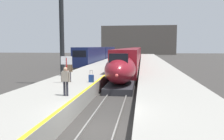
{
  "coord_description": "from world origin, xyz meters",
  "views": [
    {
      "loc": [
        1.94,
        -10.15,
        3.92
      ],
      "look_at": [
        -0.75,
        10.36,
        1.8
      ],
      "focal_mm": 36.69,
      "sensor_mm": 36.0,
      "label": 1
    }
  ],
  "objects": [
    {
      "name": "platform_left_safety_stripe",
      "position": [
        -1.77,
        24.75,
        1.05
      ],
      "size": [
        0.2,
        107.8,
        0.01
      ],
      "primitive_type": "cube",
      "color": "yellow",
      "rests_on": "platform_left"
    },
    {
      "name": "platform_left",
      "position": [
        -4.05,
        24.75,
        0.53
      ],
      "size": [
        4.8,
        110.0,
        1.05
      ],
      "primitive_type": "cube",
      "color": "gray",
      "rests_on": "ground"
    },
    {
      "name": "passenger_mid_platform",
      "position": [
        -2.46,
        2.56,
        2.04
      ],
      "size": [
        0.57,
        0.24,
        1.69
      ],
      "color": "#23232D",
      "rests_on": "platform_left"
    },
    {
      "name": "highspeed_train_main",
      "position": [
        0.0,
        44.1,
        1.97
      ],
      "size": [
        2.92,
        75.0,
        3.6
      ],
      "color": "maroon",
      "rests_on": "ground"
    },
    {
      "name": "rail_main_right",
      "position": [
        0.75,
        27.5,
        0.06
      ],
      "size": [
        0.08,
        110.0,
        0.12
      ],
      "primitive_type": "cube",
      "color": "slate",
      "rests_on": "ground"
    },
    {
      "name": "rail_secondary_left",
      "position": [
        -8.85,
        27.5,
        0.06
      ],
      "size": [
        0.08,
        110.0,
        0.12
      ],
      "primitive_type": "cube",
      "color": "slate",
      "rests_on": "ground"
    },
    {
      "name": "regional_train_adjacent",
      "position": [
        -8.1,
        43.89,
        2.13
      ],
      "size": [
        2.85,
        36.6,
        3.8
      ],
      "color": "#141E4C",
      "rests_on": "ground"
    },
    {
      "name": "terminus_back_wall",
      "position": [
        0.0,
        102.0,
        7.0
      ],
      "size": [
        36.0,
        2.0,
        14.0
      ],
      "primitive_type": "cube",
      "color": "#4C4742",
      "rests_on": "ground"
    },
    {
      "name": "platform_right",
      "position": [
        4.05,
        24.75,
        0.53
      ],
      "size": [
        4.8,
        110.0,
        1.05
      ],
      "primitive_type": "cube",
      "color": "gray",
      "rests_on": "ground"
    },
    {
      "name": "rolling_suitcase",
      "position": [
        -2.11,
        7.78,
        1.35
      ],
      "size": [
        0.4,
        0.22,
        0.98
      ],
      "color": "navy",
      "rests_on": "platform_left"
    },
    {
      "name": "departure_info_board",
      "position": [
        -3.91,
        7.04,
        2.56
      ],
      "size": [
        0.9,
        0.1,
        2.12
      ],
      "color": "maroon",
      "rests_on": "platform_left"
    },
    {
      "name": "rail_main_left",
      "position": [
        -0.75,
        27.5,
        0.06
      ],
      "size": [
        0.08,
        110.0,
        0.12
      ],
      "primitive_type": "cube",
      "color": "slate",
      "rests_on": "ground"
    },
    {
      "name": "ground_plane",
      "position": [
        0.0,
        0.0,
        0.0
      ],
      "size": [
        260.0,
        260.0,
        0.0
      ],
      "primitive_type": "plane",
      "color": "#33302D"
    },
    {
      "name": "passenger_near_edge",
      "position": [
        -3.91,
        7.67,
        2.04
      ],
      "size": [
        0.57,
        0.22,
        1.69
      ],
      "color": "#23232D",
      "rests_on": "platform_left"
    },
    {
      "name": "rail_secondary_right",
      "position": [
        -7.35,
        27.5,
        0.06
      ],
      "size": [
        0.08,
        110.0,
        0.12
      ],
      "primitive_type": "cube",
      "color": "slate",
      "rests_on": "ground"
    },
    {
      "name": "station_column_mid",
      "position": [
        -5.9,
        11.69,
        6.72
      ],
      "size": [
        4.0,
        0.68,
        9.46
      ],
      "color": "black",
      "rests_on": "platform_left"
    }
  ]
}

